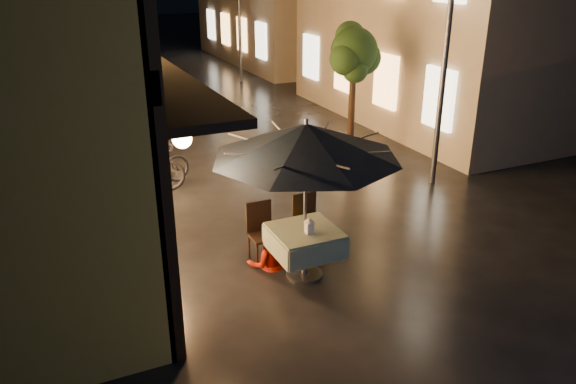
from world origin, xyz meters
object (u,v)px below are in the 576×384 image
streetlamp_near (447,45)px  table_lantern (309,225)px  cafe_table (305,241)px  person_yellow (314,216)px  bicycle_0 (152,168)px  person_orange (268,225)px  patio_umbrella (306,141)px

streetlamp_near → table_lantern: bearing=-149.7°
cafe_table → person_yellow: bearing=51.2°
bicycle_0 → person_yellow: bearing=-175.0°
person_yellow → bicycle_0: 4.34m
cafe_table → person_orange: 0.65m
patio_umbrella → person_orange: (-0.38, 0.51, -1.45)m
patio_umbrella → table_lantern: patio_umbrella is taller
cafe_table → patio_umbrella: (0.00, 0.00, 1.56)m
streetlamp_near → table_lantern: size_ratio=16.92×
patio_umbrella → person_orange: bearing=126.8°
table_lantern → person_yellow: (0.42, 0.67, -0.22)m
table_lantern → person_yellow: person_yellow is taller
cafe_table → patio_umbrella: patio_umbrella is taller
streetlamp_near → bicycle_0: streetlamp_near is taller
bicycle_0 → patio_umbrella: bearing=177.7°
streetlamp_near → cafe_table: 5.36m
patio_umbrella → person_orange: 1.58m
bicycle_0 → person_orange: bearing=174.6°
streetlamp_near → bicycle_0: (-5.57, 2.16, -2.45)m
patio_umbrella → bicycle_0: bearing=106.7°
cafe_table → table_lantern: bearing=-90.0°
table_lantern → bicycle_0: table_lantern is taller
person_orange → bicycle_0: person_orange is taller
bicycle_0 → cafe_table: bearing=177.7°
cafe_table → streetlamp_near: bearing=28.8°
streetlamp_near → patio_umbrella: bearing=-151.2°
patio_umbrella → person_yellow: bearing=51.2°
patio_umbrella → table_lantern: (0.00, -0.14, -1.23)m
table_lantern → bicycle_0: 4.84m
table_lantern → bicycle_0: size_ratio=0.14×
table_lantern → patio_umbrella: bearing=90.0°
cafe_table → person_yellow: 0.68m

